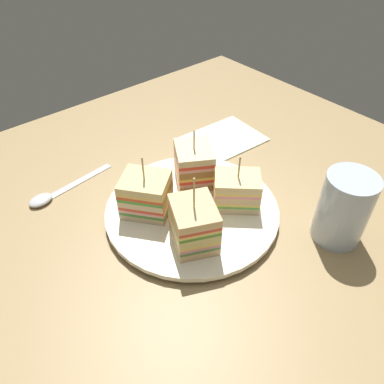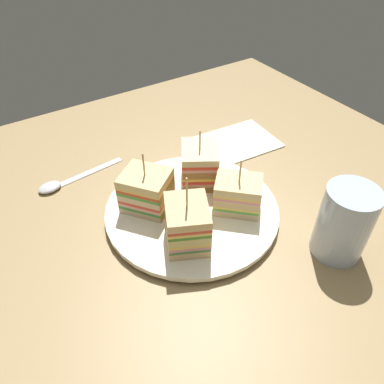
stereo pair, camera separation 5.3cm
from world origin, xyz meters
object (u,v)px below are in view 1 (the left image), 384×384
Objects in this scene: sandwich_wedge_2 at (194,164)px; chip_pile at (187,209)px; napkin at (223,139)px; plate at (192,210)px; sandwich_wedge_0 at (194,224)px; sandwich_wedge_3 at (146,195)px; sandwich_wedge_1 at (236,191)px; drinking_glass at (342,213)px; spoon at (52,195)px.

chip_pile is at bearing -16.70° from sandwich_wedge_2.
chip_pile reaches higher than napkin.
sandwich_wedge_0 is (4.05, 5.12, 3.69)cm from plate.
sandwich_wedge_3 reaches higher than plate.
sandwich_wedge_1 is (-9.54, -1.59, -0.64)cm from sandwich_wedge_0.
sandwich_wedge_2 is 15.27cm from napkin.
drinking_glass reaches higher than napkin.
sandwich_wedge_0 is at bearing -30.34° from sandwich_wedge_3.
chip_pile is 0.61× the size of drinking_glass.
drinking_glass is (-16.66, 11.18, -0.13)cm from sandwich_wedge_0.
sandwich_wedge_2 is at bearing -138.09° from chip_pile.
sandwich_wedge_0 is 1.27× the size of sandwich_wedge_1.
sandwich_wedge_3 reaches higher than spoon.
drinking_glass is (-7.12, 12.77, 0.51)cm from sandwich_wedge_1.
sandwich_wedge_2 is 22.95cm from spoon.
napkin is (-22.83, -7.58, -4.03)cm from sandwich_wedge_3.
sandwich_wedge_3 is 1.49× the size of chip_pile.
sandwich_wedge_0 is at bearing 37.48° from napkin.
napkin is at bearing 70.39° from sandwich_wedge_3.
sandwich_wedge_3 is at bearing 18.37° from napkin.
spoon is (12.96, -17.79, -1.70)cm from chip_pile.
plate is 22.47cm from spoon.
drinking_glass is at bearing 52.52° from sandwich_wedge_2.
spoon is at bearing -10.41° from napkin.
chip_pile is at bearing 119.80° from spoon.
sandwich_wedge_0 is 1.05× the size of drinking_glass.
sandwich_wedge_0 is at bearing 52.64° from sandwich_wedge_1.
sandwich_wedge_0 is 9.69cm from sandwich_wedge_1.
sandwich_wedge_2 is 0.89× the size of drinking_glass.
sandwich_wedge_3 is 16.66cm from spoon.
chip_pile is 21.23cm from drinking_glass.
sandwich_wedge_2 is at bearing -39.87° from sandwich_wedge_1.
chip_pile is at bearing 32.22° from napkin.
sandwich_wedge_0 is 1.16× the size of sandwich_wedge_3.
drinking_glass is (-17.87, 20.18, 0.11)cm from sandwich_wedge_3.
plate is 2.79× the size of sandwich_wedge_2.
spoon is 43.26cm from drinking_glass.
napkin is 28.50cm from drinking_glass.
sandwich_wedge_0 is at bearing -33.86° from drinking_glass.
sandwich_wedge_1 is 0.57× the size of spoon.
sandwich_wedge_3 is 0.62× the size of spoon.
napkin is (-17.57, -11.46, -0.58)cm from plate.
sandwich_wedge_0 is 9.08cm from sandwich_wedge_3.
plate is at bearing -160.84° from chip_pile.
sandwich_wedge_3 is (5.26, -3.88, 3.45)cm from plate.
spoon is (9.06, -13.44, -3.88)cm from sandwich_wedge_3.
napkin is (-31.89, 5.86, -0.15)cm from spoon.
sandwich_wedge_1 reaches higher than spoon.
plate is 7.50cm from sandwich_wedge_0.
sandwich_wedge_3 is at bearing -36.40° from plate.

